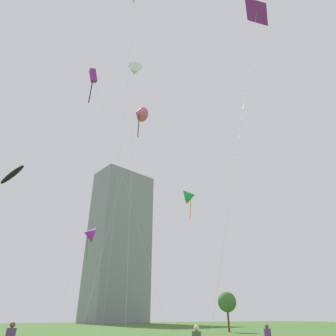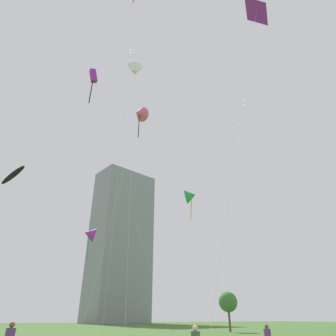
# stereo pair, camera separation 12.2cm
# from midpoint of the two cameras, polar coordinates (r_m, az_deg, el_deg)

# --- Properties ---
(kite_flying_0) EXTENTS (8.63, 3.39, 26.43)m
(kite_flying_0) POSITION_cam_midpoint_polar(r_m,az_deg,el_deg) (34.56, -14.37, 16.66)
(kite_flying_0) COLOR silver
(kite_flying_0) RESTS_ON ground
(kite_flying_1) EXTENTS (3.06, 6.07, 19.94)m
(kite_flying_1) POSITION_cam_midpoint_polar(r_m,az_deg,el_deg) (43.89, -28.02, -1.15)
(kite_flying_1) COLOR silver
(kite_flying_1) RESTS_ON ground
(kite_flying_2) EXTENTS (7.40, 9.32, 27.11)m
(kite_flying_2) POSITION_cam_midpoint_polar(r_m,az_deg,el_deg) (39.51, -5.71, 10.44)
(kite_flying_2) COLOR silver
(kite_flying_2) RESTS_ON ground
(kite_flying_4) EXTENTS (2.98, 3.86, 20.95)m
(kite_flying_4) POSITION_cam_midpoint_polar(r_m,az_deg,el_deg) (48.24, 4.19, -5.42)
(kite_flying_4) COLOR silver
(kite_flying_4) RESTS_ON ground
(kite_flying_5) EXTENTS (4.22, 2.24, 13.12)m
(kite_flying_5) POSITION_cam_midpoint_polar(r_m,az_deg,el_deg) (41.80, -15.14, -12.20)
(kite_flying_5) COLOR silver
(kite_flying_5) RESTS_ON ground
(kite_flying_6) EXTENTS (3.78, 11.28, 31.76)m
(kite_flying_6) POSITION_cam_midpoint_polar(r_m,az_deg,el_deg) (40.61, -6.58, 18.25)
(kite_flying_6) COLOR silver
(kite_flying_6) RESTS_ON ground
(kite_flying_7) EXTENTS (9.41, 1.93, 28.35)m
(kite_flying_7) POSITION_cam_midpoint_polar(r_m,az_deg,el_deg) (32.37, 16.65, 26.82)
(kite_flying_7) COLOR silver
(kite_flying_7) RESTS_ON ground
(park_tree_2) EXTENTS (2.93, 2.93, 5.78)m
(park_tree_2) POSITION_cam_midpoint_polar(r_m,az_deg,el_deg) (52.67, 11.26, -24.09)
(park_tree_2) COLOR brown
(park_tree_2) RESTS_ON ground
(distant_highrise_0) EXTENTS (26.84, 20.44, 61.41)m
(distant_highrise_0) POSITION_cam_midpoint_polar(r_m,az_deg,el_deg) (130.67, -9.38, -13.92)
(distant_highrise_0) COLOR gray
(distant_highrise_0) RESTS_ON ground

